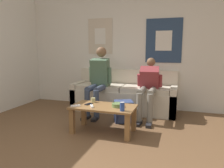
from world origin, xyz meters
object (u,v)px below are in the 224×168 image
at_px(game_controller_near_right, 75,106).
at_px(drink_can_blue, 122,107).
at_px(game_controller_near_left, 92,106).
at_px(person_seated_teen, 148,85).
at_px(coffee_table, 104,111).
at_px(couch, 124,96).
at_px(person_seated_adult, 99,78).
at_px(ceramic_bowl, 117,105).
at_px(pillar_candle, 93,100).
at_px(cell_phone, 89,104).
at_px(backpack, 124,112).

bearing_deg(game_controller_near_right, drink_can_blue, -0.15).
bearing_deg(game_controller_near_left, person_seated_teen, 55.69).
xyz_separation_m(coffee_table, game_controller_near_right, (-0.39, -0.17, 0.10)).
xyz_separation_m(couch, drink_can_blue, (0.36, -1.43, 0.18)).
relative_size(person_seated_adult, ceramic_bowl, 7.62).
bearing_deg(drink_can_blue, game_controller_near_right, 179.85).
relative_size(game_controller_near_left, game_controller_near_right, 1.00).
bearing_deg(couch, person_seated_adult, -138.28).
bearing_deg(ceramic_bowl, coffee_table, -176.80).
xyz_separation_m(pillar_candle, cell_phone, (-0.01, -0.15, -0.03)).
xyz_separation_m(ceramic_bowl, drink_can_blue, (0.13, -0.18, 0.03)).
distance_m(coffee_table, cell_phone, 0.27).
bearing_deg(backpack, person_seated_adult, 151.17).
xyz_separation_m(game_controller_near_left, cell_phone, (-0.11, 0.13, -0.01)).
bearing_deg(couch, coffee_table, -89.29).
distance_m(backpack, game_controller_near_right, 0.95).
height_order(pillar_candle, game_controller_near_left, pillar_candle).
distance_m(couch, ceramic_bowl, 1.28).
relative_size(person_seated_teen, cell_phone, 7.35).
distance_m(couch, game_controller_near_left, 1.38).
distance_m(person_seated_adult, cell_phone, 0.94).
bearing_deg(game_controller_near_right, backpack, 52.77).
distance_m(person_seated_teen, cell_phone, 1.20).
xyz_separation_m(person_seated_adult, backpack, (0.60, -0.33, -0.54)).
xyz_separation_m(person_seated_teen, game_controller_near_right, (-0.93, -1.06, -0.19)).
bearing_deg(cell_phone, game_controller_near_left, -50.28).
bearing_deg(person_seated_teen, backpack, -138.26).
bearing_deg(person_seated_teen, coffee_table, -121.00).
relative_size(person_seated_teen, ceramic_bowl, 6.42).
height_order(person_seated_adult, pillar_candle, person_seated_adult).
bearing_deg(couch, game_controller_near_left, -95.46).
distance_m(backpack, cell_phone, 0.73).
distance_m(person_seated_adult, backpack, 0.87).
height_order(person_seated_teen, ceramic_bowl, person_seated_teen).
height_order(couch, pillar_candle, couch).
height_order(couch, backpack, couch).
bearing_deg(ceramic_bowl, person_seated_adult, 126.22).
bearing_deg(drink_can_blue, backpack, 103.37).
relative_size(person_seated_teen, pillar_candle, 13.22).
relative_size(pillar_candle, drink_can_blue, 0.67).
height_order(backpack, cell_phone, cell_phone).
bearing_deg(coffee_table, pillar_candle, 144.39).
bearing_deg(game_controller_near_left, cell_phone, 129.72).
bearing_deg(ceramic_bowl, person_seated_teen, 70.00).
height_order(game_controller_near_right, cell_phone, game_controller_near_right).
distance_m(person_seated_adult, pillar_candle, 0.79).
xyz_separation_m(couch, coffee_table, (0.02, -1.26, 0.03)).
distance_m(pillar_candle, drink_can_blue, 0.68).
relative_size(couch, backpack, 5.37).
bearing_deg(drink_can_blue, pillar_candle, 149.68).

